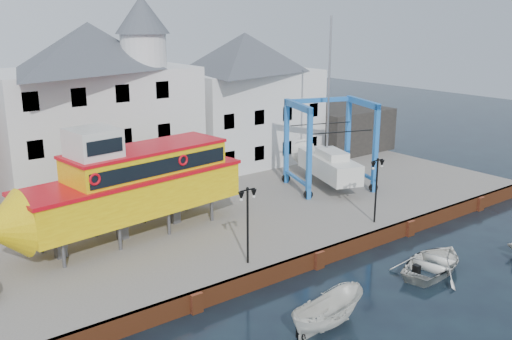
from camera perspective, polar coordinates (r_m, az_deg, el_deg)
ground at (r=32.56m, az=6.20°, el=-9.71°), size 140.00×140.00×0.00m
hardstanding at (r=40.41m, az=-4.59°, el=-3.82°), size 44.00×22.00×1.00m
quay_wall at (r=32.42m, az=6.10°, el=-8.85°), size 44.00×0.47×1.00m
building_white_main at (r=43.02m, az=-15.73°, el=6.24°), size 14.00×8.30×14.00m
building_white_right at (r=50.37m, az=-1.10°, el=7.21°), size 12.00×8.00×11.20m
shed_dark at (r=56.01m, az=8.43°, el=4.15°), size 8.00×7.00×4.00m
lamp_post_left at (r=29.43m, az=-0.85°, el=-3.63°), size 1.12×0.32×4.20m
lamp_post_right at (r=36.03m, az=12.01°, el=-0.39°), size 1.12×0.32×4.20m
tour_boat at (r=33.56m, az=-13.45°, el=-1.61°), size 15.88×5.50×6.77m
travel_lift at (r=43.85m, az=6.90°, el=1.22°), size 7.05×8.60×12.63m
motorboat_a at (r=27.05m, az=7.13°, el=-15.32°), size 4.49×1.99×1.69m
motorboat_b at (r=33.62m, az=17.36°, el=-9.52°), size 5.92×4.80×1.08m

